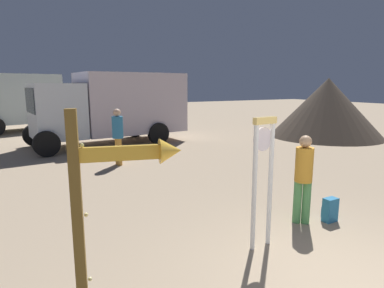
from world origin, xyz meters
name	(u,v)px	position (x,y,z in m)	size (l,w,h in m)	color
standing_clock	(263,170)	(-0.28, 1.57, 1.21)	(0.42, 0.13, 2.01)	white
arrow_sign	(115,191)	(-2.67, 0.96, 1.46)	(1.08, 0.44, 2.26)	brown
person_near_clock	(303,175)	(0.95, 1.89, 0.90)	(0.31, 0.31, 1.60)	#519754
backpack	(330,210)	(1.45, 1.68, 0.22)	(0.26, 0.20, 0.44)	teal
person_distant	(118,134)	(-0.69, 7.76, 0.98)	(0.34, 0.34, 1.75)	gold
box_truck_near	(114,105)	(0.29, 11.59, 1.62)	(6.53, 3.15, 2.96)	silver
box_truck_far	(23,100)	(-2.93, 18.03, 1.65)	(7.36, 4.18, 3.03)	silver
dome_tent	(327,108)	(9.64, 8.49, 1.40)	(5.18, 5.18, 2.79)	#43382D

